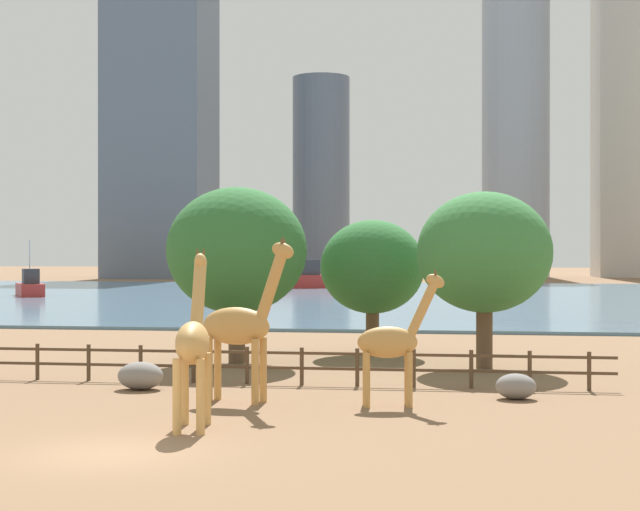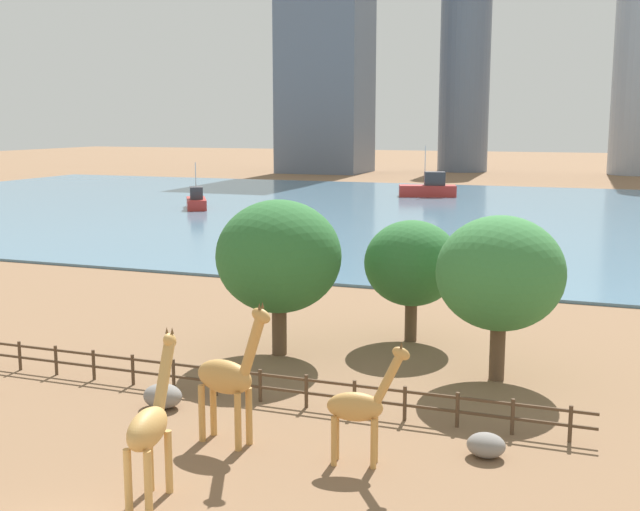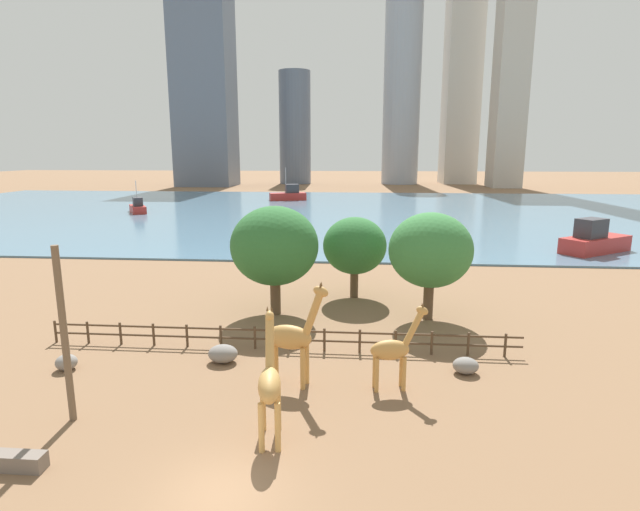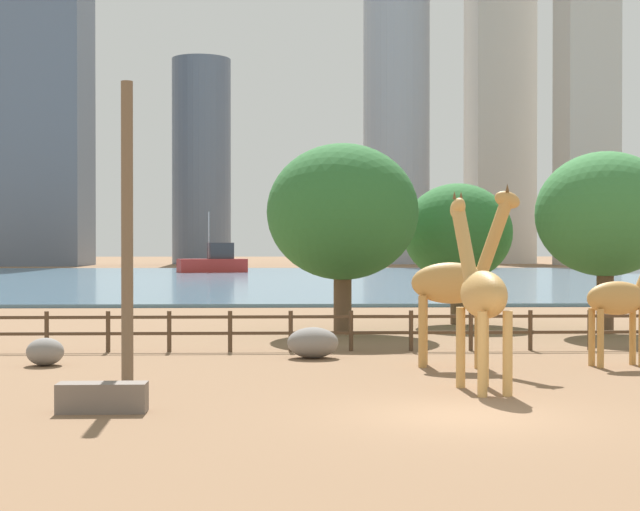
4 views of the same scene
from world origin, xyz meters
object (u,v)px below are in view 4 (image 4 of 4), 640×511
at_px(giraffe_companion, 457,282).
at_px(tree_right_tall, 605,215).
at_px(tree_left_large, 343,212).
at_px(boat_ferry, 214,262).
at_px(boulder_by_pole, 313,343).
at_px(feeding_trough, 102,397).
at_px(giraffe_tall, 481,294).
at_px(boulder_near_fence, 45,352).
at_px(giraffe_young, 622,298).
at_px(tree_center_broad, 458,233).
at_px(utility_pole, 127,235).

xyz_separation_m(giraffe_companion, tree_right_tall, (7.54, 10.11, 2.22)).
bearing_deg(giraffe_companion, tree_left_large, 115.26).
distance_m(tree_right_tall, boat_ferry, 82.12).
distance_m(boulder_by_pole, feeding_trough, 10.42).
bearing_deg(boat_ferry, giraffe_companion, 81.12).
xyz_separation_m(giraffe_companion, boat_ferry, (-13.16, 89.51, -0.96)).
height_order(giraffe_companion, boulder_by_pole, giraffe_companion).
relative_size(giraffe_tall, giraffe_companion, 0.93).
relative_size(giraffe_tall, tree_left_large, 0.65).
xyz_separation_m(tree_left_large, tree_right_tall, (10.12, -0.24, -0.08)).
distance_m(boulder_near_fence, boulder_by_pole, 7.75).
distance_m(giraffe_young, boulder_by_pole, 9.02).
bearing_deg(tree_center_broad, giraffe_companion, -100.16).
bearing_deg(utility_pole, tree_center_broad, 59.08).
xyz_separation_m(giraffe_tall, boulder_near_fence, (-11.31, 5.16, -1.87)).
distance_m(giraffe_companion, boulder_near_fence, 11.74).
height_order(boulder_by_pole, feeding_trough, boulder_by_pole).
bearing_deg(giraffe_companion, tree_center_broad, 91.11).
bearing_deg(giraffe_young, tree_right_tall, 64.15).
height_order(giraffe_tall, tree_center_broad, tree_center_broad).
bearing_deg(giraffe_young, boulder_near_fence, 167.44).
relative_size(boulder_near_fence, tree_center_broad, 0.17).
height_order(tree_left_large, boat_ferry, boat_ferry).
relative_size(feeding_trough, tree_right_tall, 0.26).
xyz_separation_m(giraffe_young, boulder_near_fence, (-16.19, 0.74, -1.53)).
height_order(boulder_near_fence, tree_left_large, tree_left_large).
bearing_deg(giraffe_tall, boat_ferry, -0.92).
height_order(tree_center_broad, boat_ferry, boat_ferry).
distance_m(giraffe_companion, giraffe_young, 4.66).
distance_m(giraffe_tall, boulder_near_fence, 12.57).
bearing_deg(tree_right_tall, feeding_trough, -132.92).
bearing_deg(boat_ferry, feeding_trough, 75.51).
xyz_separation_m(giraffe_companion, tree_center_broad, (2.65, 14.78, 1.56)).
bearing_deg(tree_left_large, giraffe_companion, -76.01).
height_order(giraffe_companion, tree_left_large, tree_left_large).
distance_m(giraffe_young, feeding_trough, 15.03).
height_order(giraffe_tall, utility_pole, utility_pole).
xyz_separation_m(giraffe_companion, feeding_trough, (-8.51, -7.15, -2.06)).
height_order(giraffe_tall, giraffe_young, giraffe_tall).
xyz_separation_m(giraffe_companion, giraffe_young, (4.64, -0.06, -0.43)).
xyz_separation_m(giraffe_companion, boulder_near_fence, (-11.55, 0.68, -1.97)).
xyz_separation_m(giraffe_companion, boulder_by_pole, (-3.96, 2.23, -1.90)).
bearing_deg(feeding_trough, giraffe_companion, 40.03).
height_order(giraffe_young, boat_ferry, boat_ferry).
distance_m(utility_pole, boulder_near_fence, 6.36).
bearing_deg(giraffe_companion, boulder_by_pole, 161.93).
xyz_separation_m(giraffe_tall, utility_pole, (-8.28, 0.60, 1.37)).
height_order(feeding_trough, tree_center_broad, tree_center_broad).
relative_size(giraffe_companion, utility_pole, 0.70).
bearing_deg(boulder_near_fence, giraffe_companion, -3.37).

